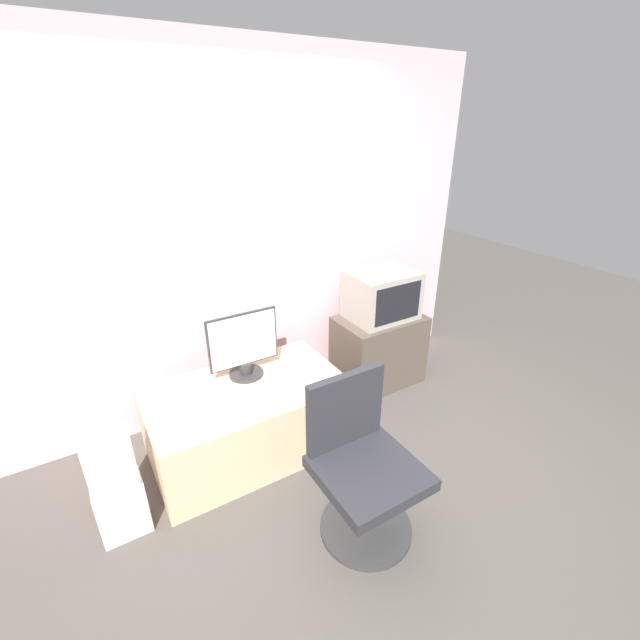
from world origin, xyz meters
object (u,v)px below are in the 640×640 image
object	(u,v)px
main_monitor	(244,346)
office_chair	(362,468)
keyboard	(269,394)
cardboard_box_lower	(122,507)
crt_tv	(382,295)
mouse	(300,384)

from	to	relation	value
main_monitor	office_chair	distance (m)	1.12
keyboard	cardboard_box_lower	bearing A→B (deg)	-173.33
office_chair	cardboard_box_lower	bearing A→B (deg)	151.24
main_monitor	cardboard_box_lower	bearing A→B (deg)	-156.24
main_monitor	cardboard_box_lower	world-z (taller)	main_monitor
keyboard	crt_tv	bearing A→B (deg)	17.66
mouse	cardboard_box_lower	xyz separation A→B (m)	(-1.18, -0.10, -0.35)
keyboard	office_chair	xyz separation A→B (m)	(0.20, -0.75, -0.11)
mouse	office_chair	bearing A→B (deg)	-91.81
keyboard	office_chair	distance (m)	0.78
main_monitor	keyboard	distance (m)	0.37
main_monitor	mouse	bearing A→B (deg)	-50.81
mouse	cardboard_box_lower	world-z (taller)	mouse
main_monitor	mouse	distance (m)	0.45
office_chair	cardboard_box_lower	size ratio (longest dim) A/B	2.57
keyboard	mouse	bearing A→B (deg)	-3.90
main_monitor	cardboard_box_lower	size ratio (longest dim) A/B	1.37
office_chair	keyboard	bearing A→B (deg)	104.84
crt_tv	main_monitor	bearing A→B (deg)	-175.86
mouse	cardboard_box_lower	distance (m)	1.23
crt_tv	office_chair	world-z (taller)	crt_tv
crt_tv	cardboard_box_lower	bearing A→B (deg)	-167.08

